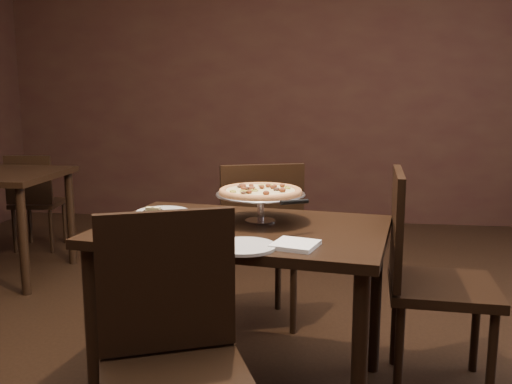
# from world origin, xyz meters

# --- Properties ---
(room) EXTENTS (6.04, 7.04, 2.84)m
(room) POSITION_xyz_m (0.06, 0.03, 1.40)
(room) COLOR black
(room) RESTS_ON ground
(dining_table) EXTENTS (1.34, 0.99, 0.77)m
(dining_table) POSITION_xyz_m (-0.01, 0.03, 0.67)
(dining_table) COLOR black
(dining_table) RESTS_ON ground
(pizza_stand) EXTENTS (0.40, 0.40, 0.17)m
(pizza_stand) POSITION_xyz_m (0.05, 0.13, 0.90)
(pizza_stand) COLOR #B1B0B7
(pizza_stand) RESTS_ON dining_table
(parmesan_shaker) EXTENTS (0.06, 0.06, 0.10)m
(parmesan_shaker) POSITION_xyz_m (-0.29, -0.13, 0.81)
(parmesan_shaker) COLOR beige
(parmesan_shaker) RESTS_ON dining_table
(pepper_flake_shaker) EXTENTS (0.06, 0.06, 0.11)m
(pepper_flake_shaker) POSITION_xyz_m (-0.09, -0.14, 0.82)
(pepper_flake_shaker) COLOR maroon
(pepper_flake_shaker) RESTS_ON dining_table
(packet_caddy) EXTENTS (0.09, 0.09, 0.07)m
(packet_caddy) POSITION_xyz_m (-0.42, 0.04, 0.80)
(packet_caddy) COLOR black
(packet_caddy) RESTS_ON dining_table
(napkin_stack) EXTENTS (0.20, 0.20, 0.02)m
(napkin_stack) POSITION_xyz_m (0.24, -0.27, 0.78)
(napkin_stack) COLOR white
(napkin_stack) RESTS_ON dining_table
(plate_left) EXTENTS (0.25, 0.25, 0.01)m
(plate_left) POSITION_xyz_m (-0.44, 0.24, 0.77)
(plate_left) COLOR silver
(plate_left) RESTS_ON dining_table
(plate_near) EXTENTS (0.25, 0.25, 0.01)m
(plate_near) POSITION_xyz_m (0.05, -0.31, 0.77)
(plate_near) COLOR silver
(plate_near) RESTS_ON dining_table
(serving_spatula) EXTENTS (0.16, 0.16, 0.02)m
(serving_spatula) POSITION_xyz_m (0.22, -0.07, 0.90)
(serving_spatula) COLOR #B1B0B7
(serving_spatula) RESTS_ON pizza_stand
(chair_far) EXTENTS (0.57, 0.57, 0.97)m
(chair_far) POSITION_xyz_m (-0.03, 0.71, 0.53)
(chair_far) COLOR black
(chair_far) RESTS_ON ground
(chair_near) EXTENTS (0.60, 0.60, 0.97)m
(chair_near) POSITION_xyz_m (-0.11, -0.75, 0.53)
(chair_near) COLOR black
(chair_near) RESTS_ON ground
(chair_side) EXTENTS (0.50, 0.50, 1.00)m
(chair_side) POSITION_xyz_m (0.80, 0.17, 0.55)
(chair_side) COLOR black
(chair_side) RESTS_ON ground
(bg_chair_far) EXTENTS (0.42, 0.42, 0.83)m
(bg_chair_far) POSITION_xyz_m (-2.12, 2.09, 0.45)
(bg_chair_far) COLOR black
(bg_chair_far) RESTS_ON ground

